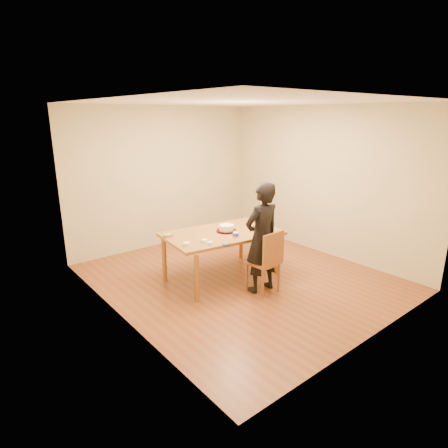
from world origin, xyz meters
TOP-DOWN VIEW (x-y plane):
  - room_shell at (0.00, 0.34)m, footprint 4.00×4.50m
  - dining_table at (-0.20, 0.20)m, footprint 1.90×1.27m
  - dining_chair at (-0.05, -0.57)m, footprint 0.41×0.41m
  - cake_plate at (-0.12, 0.19)m, footprint 0.32×0.32m
  - cake at (-0.12, 0.19)m, footprint 0.23×0.23m
  - frosting_dome at (-0.12, 0.19)m, footprint 0.23×0.23m
  - frosting_tub at (-0.18, -0.10)m, footprint 0.08×0.08m
  - frosting_lid at (-0.52, -0.27)m, footprint 0.09×0.09m
  - frosting_dollop at (-0.52, -0.27)m, footprint 0.04×0.04m
  - ramekin_green at (-0.69, -0.14)m, footprint 0.08×0.08m
  - ramekin_yellow at (-0.70, -0.01)m, footprint 0.09×0.09m
  - ramekin_multi at (-0.98, 0.04)m, footprint 0.09×0.09m
  - candy_box_pink at (-0.97, 0.54)m, footprint 0.14×0.09m
  - candy_box_green at (-0.97, 0.55)m, footprint 0.14×0.07m
  - spatula at (-0.49, -0.33)m, footprint 0.12×0.11m
  - person at (-0.05, -0.53)m, footprint 0.61×0.41m

SIDE VIEW (x-z plane):
  - dining_chair at x=-0.05m, z-range 0.43..0.47m
  - dining_table at x=-0.20m, z-range 0.71..0.75m
  - spatula at x=-0.49m, z-range 0.75..0.76m
  - frosting_lid at x=-0.52m, z-range 0.75..0.76m
  - candy_box_pink at x=-0.97m, z-range 0.75..0.77m
  - cake_plate at x=-0.12m, z-range 0.75..0.78m
  - frosting_dollop at x=-0.52m, z-range 0.76..0.78m
  - ramekin_green at x=-0.69m, z-range 0.75..0.79m
  - ramekin_yellow at x=-0.70m, z-range 0.75..0.79m
  - ramekin_multi at x=-0.98m, z-range 0.75..0.80m
  - candy_box_green at x=-0.97m, z-range 0.77..0.79m
  - frosting_tub at x=-0.18m, z-range 0.75..0.82m
  - cake at x=-0.12m, z-range 0.78..0.85m
  - person at x=-0.05m, z-range 0.00..1.63m
  - frosting_dome at x=-0.12m, z-range 0.85..0.88m
  - room_shell at x=0.00m, z-range 0.00..2.70m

